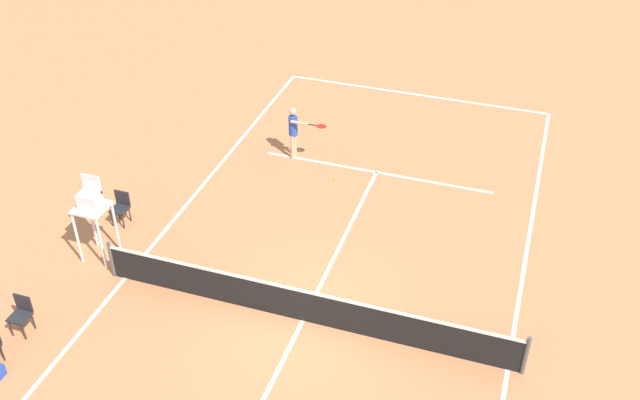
# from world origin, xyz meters

# --- Properties ---
(ground_plane) EXTENTS (60.00, 60.00, 0.00)m
(ground_plane) POSITION_xyz_m (0.00, 0.00, 0.00)
(ground_plane) COLOR #D37A4C
(court_lines) EXTENTS (9.63, 24.72, 0.01)m
(court_lines) POSITION_xyz_m (0.00, 0.00, 0.00)
(court_lines) COLOR white
(court_lines) RESTS_ON ground
(tennis_net) EXTENTS (10.23, 0.10, 1.07)m
(tennis_net) POSITION_xyz_m (0.00, 0.00, 0.50)
(tennis_net) COLOR #4C4C51
(tennis_net) RESTS_ON ground
(player_serving) EXTENTS (1.28, 0.55, 1.74)m
(player_serving) POSITION_xyz_m (2.68, -6.82, 1.04)
(player_serving) COLOR #D8A884
(player_serving) RESTS_ON ground
(tennis_ball) EXTENTS (0.07, 0.07, 0.07)m
(tennis_ball) POSITION_xyz_m (1.08, -5.99, 0.03)
(tennis_ball) COLOR #CCE033
(tennis_ball) RESTS_ON ground
(umpire_chair) EXTENTS (0.80, 0.80, 2.41)m
(umpire_chair) POSITION_xyz_m (5.80, -0.58, 1.61)
(umpire_chair) COLOR silver
(umpire_chair) RESTS_ON ground
(courtside_chair_mid) EXTENTS (0.44, 0.46, 0.95)m
(courtside_chair_mid) POSITION_xyz_m (6.05, -2.06, 0.53)
(courtside_chair_mid) COLOR #262626
(courtside_chair_mid) RESTS_ON ground
(courtside_chair_far) EXTENTS (0.44, 0.46, 0.95)m
(courtside_chair_far) POSITION_xyz_m (5.99, 2.33, 0.53)
(courtside_chair_far) COLOR #262626
(courtside_chair_far) RESTS_ON ground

